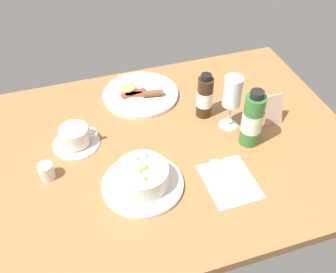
% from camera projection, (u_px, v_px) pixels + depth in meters
% --- Properties ---
extents(ground_plane, '(1.10, 0.84, 0.03)m').
position_uv_depth(ground_plane, '(174.00, 147.00, 1.22)').
color(ground_plane, '#9E6B3D').
extents(porridge_bowl, '(0.22, 0.22, 0.08)m').
position_uv_depth(porridge_bowl, '(142.00, 178.00, 1.06)').
color(porridge_bowl, silver).
rests_on(porridge_bowl, ground_plane).
extents(cutlery_setting, '(0.14, 0.17, 0.01)m').
position_uv_depth(cutlery_setting, '(229.00, 180.00, 1.10)').
color(cutlery_setting, silver).
rests_on(cutlery_setting, ground_plane).
extents(coffee_cup, '(0.14, 0.14, 0.06)m').
position_uv_depth(coffee_cup, '(75.00, 137.00, 1.18)').
color(coffee_cup, silver).
rests_on(coffee_cup, ground_plane).
extents(creamer_jug, '(0.05, 0.04, 0.05)m').
position_uv_depth(creamer_jug, '(47.00, 171.00, 1.09)').
color(creamer_jug, silver).
rests_on(creamer_jug, ground_plane).
extents(wine_glass, '(0.06, 0.06, 0.18)m').
position_uv_depth(wine_glass, '(232.00, 94.00, 1.18)').
color(wine_glass, white).
rests_on(wine_glass, ground_plane).
extents(sauce_bottle_brown, '(0.05, 0.05, 0.16)m').
position_uv_depth(sauce_bottle_brown, '(205.00, 97.00, 1.26)').
color(sauce_bottle_brown, '#382314').
rests_on(sauce_bottle_brown, ground_plane).
extents(sauce_bottle_green, '(0.06, 0.06, 0.19)m').
position_uv_depth(sauce_bottle_green, '(252.00, 120.00, 1.15)').
color(sauce_bottle_green, '#337233').
rests_on(sauce_bottle_green, ground_plane).
extents(breakfast_plate, '(0.26, 0.26, 0.04)m').
position_uv_depth(breakfast_plate, '(140.00, 94.00, 1.37)').
color(breakfast_plate, silver).
rests_on(breakfast_plate, ground_plane).
extents(menu_card, '(0.06, 0.07, 0.10)m').
position_uv_depth(menu_card, '(271.00, 107.00, 1.26)').
color(menu_card, tan).
rests_on(menu_card, ground_plane).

